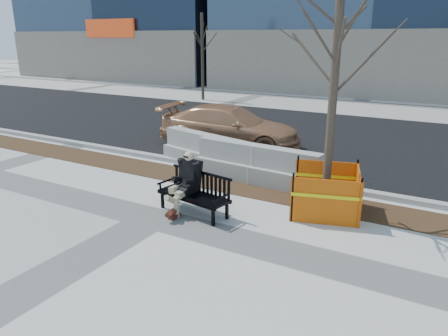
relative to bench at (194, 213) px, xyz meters
The scene contains 11 objects.
ground 0.86m from the bench, 133.32° to the right, with size 120.00×120.00×0.00m, color beige.
mulch_strip 2.06m from the bench, 106.70° to the left, with size 40.00×1.20×0.02m, color #47301C.
asphalt_street 8.19m from the bench, 94.14° to the left, with size 60.00×10.40×0.01m, color black.
curb 2.98m from the bench, 101.45° to the left, with size 60.00×0.25×0.12m, color #9E9B93.
bench is the anchor object (origin of this frame).
seated_man 0.24m from the bench, 159.64° to the left, with size 0.56×0.94×1.31m, color black, non-canonical shape.
tree_fence 2.80m from the bench, 31.03° to the left, with size 2.08×2.08×5.19m, color orange, non-canonical shape.
sedan 5.71m from the bench, 111.09° to the left, with size 1.95×4.80×1.39m, color #B87D53.
jersey_barrier_left 3.24m from the bench, 115.07° to the left, with size 3.40×0.68×0.98m, color #A19E97, non-canonical shape.
jersey_barrier_right 2.55m from the bench, 83.82° to the left, with size 3.44×0.69×0.99m, color #A19F97, non-canonical shape.
far_tree_left 16.91m from the bench, 121.69° to the left, with size 1.95×1.95×5.28m, color #3E3628, non-canonical shape.
Camera 1 is at (5.27, -6.29, 3.62)m, focal length 33.89 mm.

